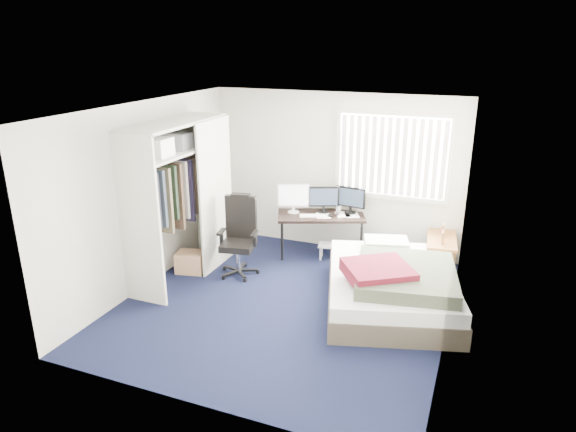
# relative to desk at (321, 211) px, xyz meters

# --- Properties ---
(ground) EXTENTS (4.20, 4.20, 0.00)m
(ground) POSITION_rel_desk_xyz_m (0.10, -1.76, -0.70)
(ground) COLOR black
(ground) RESTS_ON ground
(room_shell) EXTENTS (4.20, 4.20, 4.20)m
(room_shell) POSITION_rel_desk_xyz_m (0.10, -1.76, 0.81)
(room_shell) COLOR silver
(room_shell) RESTS_ON ground
(window_assembly) EXTENTS (1.72, 0.09, 1.32)m
(window_assembly) POSITION_rel_desk_xyz_m (1.00, 0.29, 0.90)
(window_assembly) COLOR white
(window_assembly) RESTS_ON ground
(closet) EXTENTS (0.64, 1.84, 2.22)m
(closet) POSITION_rel_desk_xyz_m (-1.57, -1.49, 0.65)
(closet) COLOR beige
(closet) RESTS_ON ground
(desk) EXTENTS (1.47, 1.08, 1.12)m
(desk) POSITION_rel_desk_xyz_m (0.00, 0.00, 0.00)
(desk) COLOR black
(desk) RESTS_ON ground
(office_chair) EXTENTS (0.64, 0.64, 1.16)m
(office_chair) POSITION_rel_desk_xyz_m (-0.87, -1.10, -0.26)
(office_chair) COLOR black
(office_chair) RESTS_ON ground
(footstool) EXTENTS (0.34, 0.29, 0.24)m
(footstool) POSITION_rel_desk_xyz_m (0.18, -0.17, -0.52)
(footstool) COLOR white
(footstool) RESTS_ON ground
(nightstand) EXTENTS (0.49, 0.84, 0.73)m
(nightstand) POSITION_rel_desk_xyz_m (1.85, -0.10, -0.22)
(nightstand) COLOR brown
(nightstand) RESTS_ON ground
(bed) EXTENTS (2.08, 2.44, 0.68)m
(bed) POSITION_rel_desk_xyz_m (1.37, -1.28, -0.41)
(bed) COLOR #453D31
(bed) RESTS_ON ground
(pine_box) EXTENTS (0.46, 0.38, 0.30)m
(pine_box) POSITION_rel_desk_xyz_m (-1.55, -1.36, -0.55)
(pine_box) COLOR tan
(pine_box) RESTS_ON ground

